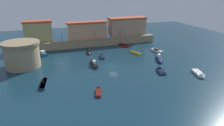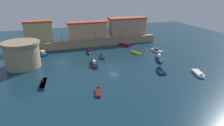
{
  "view_description": "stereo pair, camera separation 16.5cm",
  "coord_description": "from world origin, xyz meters",
  "px_view_note": "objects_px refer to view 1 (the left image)",
  "views": [
    {
      "loc": [
        -19.74,
        -55.38,
        22.26
      ],
      "look_at": [
        0.0,
        1.41,
        0.62
      ],
      "focal_mm": 33.94,
      "sensor_mm": 36.0,
      "label": 1
    },
    {
      "loc": [
        -19.58,
        -55.43,
        22.26
      ],
      "look_at": [
        0.0,
        1.41,
        0.62
      ],
      "focal_mm": 33.94,
      "sensor_mm": 36.0,
      "label": 2
    }
  ],
  "objects_px": {
    "quay_lamp_2": "(120,31)",
    "moored_boat_11": "(200,75)",
    "fortress_tower": "(22,54)",
    "quay_lamp_1": "(95,33)",
    "mooring_buoy_0": "(61,64)",
    "moored_boat_4": "(89,52)",
    "moored_boat_9": "(134,52)",
    "quay_lamp_0": "(62,36)",
    "moored_boat_6": "(94,63)",
    "moored_boat_8": "(159,59)",
    "moored_boat_2": "(102,56)",
    "moored_boat_7": "(123,45)",
    "moored_boat_10": "(41,53)",
    "moored_boat_5": "(98,91)",
    "moored_boat_3": "(160,70)",
    "moored_boat_1": "(155,50)",
    "moored_boat_0": "(44,82)"
  },
  "relations": [
    {
      "from": "moored_boat_6",
      "to": "moored_boat_3",
      "type": "bearing_deg",
      "value": -121.11
    },
    {
      "from": "fortress_tower",
      "to": "quay_lamp_1",
      "type": "bearing_deg",
      "value": 31.2
    },
    {
      "from": "mooring_buoy_0",
      "to": "moored_boat_2",
      "type": "bearing_deg",
      "value": 10.21
    },
    {
      "from": "quay_lamp_2",
      "to": "moored_boat_1",
      "type": "xyz_separation_m",
      "value": [
        8.28,
        -14.5,
        -4.94
      ]
    },
    {
      "from": "moored_boat_7",
      "to": "moored_boat_2",
      "type": "bearing_deg",
      "value": 118.97
    },
    {
      "from": "quay_lamp_1",
      "to": "moored_boat_11",
      "type": "xyz_separation_m",
      "value": [
        18.41,
        -38.52,
        -4.87
      ]
    },
    {
      "from": "moored_boat_7",
      "to": "quay_lamp_1",
      "type": "bearing_deg",
      "value": 59.51
    },
    {
      "from": "moored_boat_6",
      "to": "moored_boat_2",
      "type": "bearing_deg",
      "value": -31.27
    },
    {
      "from": "moored_boat_6",
      "to": "moored_boat_8",
      "type": "distance_m",
      "value": 21.09
    },
    {
      "from": "moored_boat_4",
      "to": "moored_boat_6",
      "type": "height_order",
      "value": "moored_boat_6"
    },
    {
      "from": "fortress_tower",
      "to": "moored_boat_10",
      "type": "bearing_deg",
      "value": 64.43
    },
    {
      "from": "moored_boat_3",
      "to": "moored_boat_11",
      "type": "height_order",
      "value": "moored_boat_11"
    },
    {
      "from": "fortress_tower",
      "to": "moored_boat_1",
      "type": "bearing_deg",
      "value": 1.68
    },
    {
      "from": "fortress_tower",
      "to": "quay_lamp_1",
      "type": "distance_m",
      "value": 30.57
    },
    {
      "from": "moored_boat_0",
      "to": "mooring_buoy_0",
      "type": "xyz_separation_m",
      "value": [
        5.5,
        12.6,
        -0.31
      ]
    },
    {
      "from": "moored_boat_10",
      "to": "moored_boat_5",
      "type": "bearing_deg",
      "value": 179.97
    },
    {
      "from": "moored_boat_6",
      "to": "moored_boat_11",
      "type": "height_order",
      "value": "moored_boat_11"
    },
    {
      "from": "moored_boat_2",
      "to": "moored_boat_10",
      "type": "height_order",
      "value": "moored_boat_2"
    },
    {
      "from": "quay_lamp_2",
      "to": "moored_boat_1",
      "type": "bearing_deg",
      "value": -60.26
    },
    {
      "from": "moored_boat_8",
      "to": "quay_lamp_0",
      "type": "bearing_deg",
      "value": -108.63
    },
    {
      "from": "moored_boat_1",
      "to": "moored_boat_5",
      "type": "height_order",
      "value": "moored_boat_1"
    },
    {
      "from": "quay_lamp_2",
      "to": "moored_boat_7",
      "type": "xyz_separation_m",
      "value": [
        0.06,
        -3.04,
        -5.08
      ]
    },
    {
      "from": "moored_boat_1",
      "to": "moored_boat_6",
      "type": "distance_m",
      "value": 25.7
    },
    {
      "from": "moored_boat_9",
      "to": "quay_lamp_2",
      "type": "bearing_deg",
      "value": -15.81
    },
    {
      "from": "quay_lamp_2",
      "to": "moored_boat_11",
      "type": "height_order",
      "value": "quay_lamp_2"
    },
    {
      "from": "quay_lamp_2",
      "to": "moored_boat_11",
      "type": "bearing_deg",
      "value": -78.44
    },
    {
      "from": "quay_lamp_0",
      "to": "moored_boat_9",
      "type": "xyz_separation_m",
      "value": [
        23.57,
        -14.11,
        -4.83
      ]
    },
    {
      "from": "moored_boat_4",
      "to": "moored_boat_10",
      "type": "bearing_deg",
      "value": -90.84
    },
    {
      "from": "moored_boat_3",
      "to": "moored_boat_11",
      "type": "bearing_deg",
      "value": -114.48
    },
    {
      "from": "moored_boat_1",
      "to": "moored_boat_11",
      "type": "xyz_separation_m",
      "value": [
        -0.41,
        -24.02,
        -0.08
      ]
    },
    {
      "from": "moored_boat_4",
      "to": "moored_boat_9",
      "type": "relative_size",
      "value": 1.22
    },
    {
      "from": "moored_boat_11",
      "to": "quay_lamp_0",
      "type": "bearing_deg",
      "value": -123.85
    },
    {
      "from": "moored_boat_10",
      "to": "moored_boat_7",
      "type": "bearing_deg",
      "value": -105.37
    },
    {
      "from": "moored_boat_6",
      "to": "moored_boat_8",
      "type": "xyz_separation_m",
      "value": [
        20.82,
        -3.38,
        0.01
      ]
    },
    {
      "from": "moored_boat_7",
      "to": "moored_boat_11",
      "type": "bearing_deg",
      "value": 177.94
    },
    {
      "from": "moored_boat_4",
      "to": "moored_boat_5",
      "type": "relative_size",
      "value": 1.51
    },
    {
      "from": "moored_boat_2",
      "to": "moored_boat_6",
      "type": "bearing_deg",
      "value": 154.17
    },
    {
      "from": "moored_boat_9",
      "to": "fortress_tower",
      "type": "bearing_deg",
      "value": 76.4
    },
    {
      "from": "fortress_tower",
      "to": "moored_boat_4",
      "type": "distance_m",
      "value": 23.02
    },
    {
      "from": "fortress_tower",
      "to": "mooring_buoy_0",
      "type": "bearing_deg",
      "value": -6.91
    },
    {
      "from": "mooring_buoy_0",
      "to": "moored_boat_4",
      "type": "bearing_deg",
      "value": 37.95
    },
    {
      "from": "moored_boat_7",
      "to": "quay_lamp_2",
      "type": "bearing_deg",
      "value": -13.42
    },
    {
      "from": "fortress_tower",
      "to": "moored_boat_10",
      "type": "distance_m",
      "value": 12.84
    },
    {
      "from": "moored_boat_4",
      "to": "moored_boat_11",
      "type": "height_order",
      "value": "moored_boat_11"
    },
    {
      "from": "quay_lamp_0",
      "to": "mooring_buoy_0",
      "type": "xyz_separation_m",
      "value": [
        -2.47,
        -17.12,
        -5.13
      ]
    },
    {
      "from": "fortress_tower",
      "to": "moored_boat_2",
      "type": "relative_size",
      "value": 2.21
    },
    {
      "from": "moored_boat_6",
      "to": "moored_boat_7",
      "type": "height_order",
      "value": "moored_boat_6"
    },
    {
      "from": "moored_boat_7",
      "to": "mooring_buoy_0",
      "type": "bearing_deg",
      "value": 103.96
    },
    {
      "from": "fortress_tower",
      "to": "moored_boat_9",
      "type": "relative_size",
      "value": 1.75
    },
    {
      "from": "moored_boat_7",
      "to": "moored_boat_11",
      "type": "relative_size",
      "value": 1.06
    }
  ]
}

